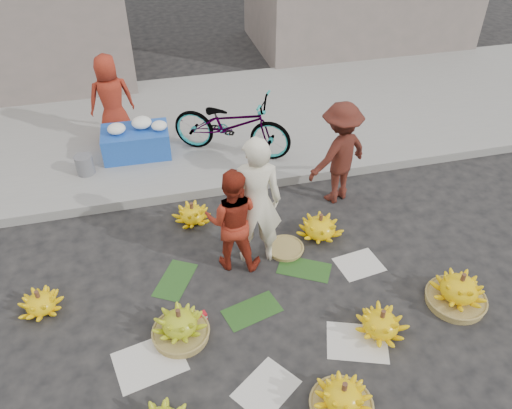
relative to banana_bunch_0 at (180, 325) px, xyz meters
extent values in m
plane|color=black|center=(0.94, 0.35, -0.18)|extent=(80.00, 80.00, 0.00)
cube|color=gray|center=(0.94, 2.55, -0.10)|extent=(40.00, 0.25, 0.15)
cube|color=gray|center=(0.94, 4.65, -0.12)|extent=(40.00, 4.00, 0.12)
cylinder|color=olive|center=(0.00, 0.00, -0.13)|extent=(0.61, 0.61, 0.09)
cylinder|color=#4B2C1E|center=(0.00, 0.00, 0.19)|extent=(0.05, 0.05, 0.12)
cylinder|color=olive|center=(1.37, -1.23, -0.13)|extent=(0.59, 0.59, 0.09)
cylinder|color=#4B2C1E|center=(1.37, -1.23, 0.18)|extent=(0.05, 0.05, 0.12)
cylinder|color=#4B2C1E|center=(2.12, -0.48, 0.11)|extent=(0.05, 0.05, 0.12)
cylinder|color=olive|center=(3.17, -0.30, -0.13)|extent=(0.68, 0.68, 0.09)
cylinder|color=#4B2C1E|center=(3.17, -0.30, 0.22)|extent=(0.05, 0.05, 0.12)
cylinder|color=#4B2C1E|center=(2.03, 1.21, 0.12)|extent=(0.05, 0.05, 0.12)
cylinder|color=#4B2C1E|center=(-1.50, 0.76, 0.07)|extent=(0.05, 0.05, 0.12)
cylinder|color=#4B2C1E|center=(0.41, 1.94, 0.07)|extent=(0.05, 0.05, 0.12)
cylinder|color=olive|center=(1.50, 1.04, -0.15)|extent=(0.47, 0.47, 0.05)
cube|color=red|center=(0.19, 0.15, -0.13)|extent=(0.25, 0.14, 0.10)
imported|color=#EDE6C8|center=(1.09, 1.02, 0.71)|extent=(0.70, 0.51, 1.77)
imported|color=#A83019|center=(0.80, 0.99, 0.52)|extent=(0.82, 0.72, 1.40)
imported|color=maroon|center=(2.55, 1.97, 0.59)|extent=(1.13, 0.90, 1.54)
cube|color=#1B49B0|center=(-0.22, 3.74, 0.16)|extent=(1.08, 0.69, 0.44)
ellipsoid|color=white|center=(-0.48, 3.69, 0.46)|extent=(0.28, 0.28, 0.16)
ellipsoid|color=white|center=(-0.09, 3.78, 0.47)|extent=(0.32, 0.32, 0.17)
ellipsoid|color=white|center=(0.18, 3.65, 0.45)|extent=(0.25, 0.25, 0.14)
cylinder|color=slate|center=(-1.03, 3.36, 0.09)|extent=(0.27, 0.27, 0.31)
imported|color=#A83019|center=(-0.51, 4.30, 0.68)|extent=(0.79, 0.58, 1.49)
imported|color=gray|center=(1.30, 3.41, 0.46)|extent=(1.58, 2.04, 1.03)
camera|label=1|loc=(-0.05, -3.53, 4.30)|focal=35.00mm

